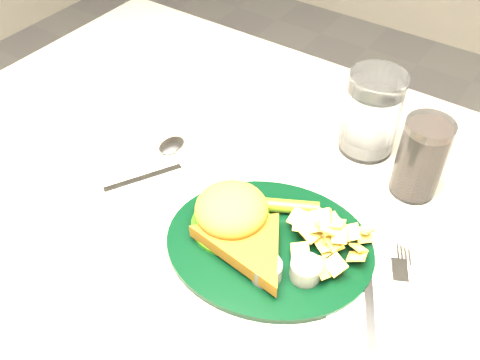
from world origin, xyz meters
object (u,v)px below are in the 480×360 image
object	(u,v)px
fork_napkin	(373,307)
dinner_plate	(270,231)
table	(253,334)
water_glass	(372,113)
cola_glass	(421,158)

from	to	relation	value
fork_napkin	dinner_plate	bearing A→B (deg)	148.71
table	fork_napkin	size ratio (longest dim) A/B	7.65
water_glass	cola_glass	size ratio (longest dim) A/B	1.10
dinner_plate	cola_glass	distance (m)	0.24
cola_glass	water_glass	bearing A→B (deg)	153.44
cola_glass	fork_napkin	bearing A→B (deg)	-80.19
fork_napkin	table	bearing A→B (deg)	134.08
dinner_plate	fork_napkin	size ratio (longest dim) A/B	1.78
dinner_plate	water_glass	size ratio (longest dim) A/B	2.04
water_glass	fork_napkin	size ratio (longest dim) A/B	0.87
dinner_plate	fork_napkin	distance (m)	0.16
water_glass	fork_napkin	distance (m)	0.31
dinner_plate	cola_glass	size ratio (longest dim) A/B	2.24
table	water_glass	distance (m)	0.49
cola_glass	dinner_plate	bearing A→B (deg)	-118.70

